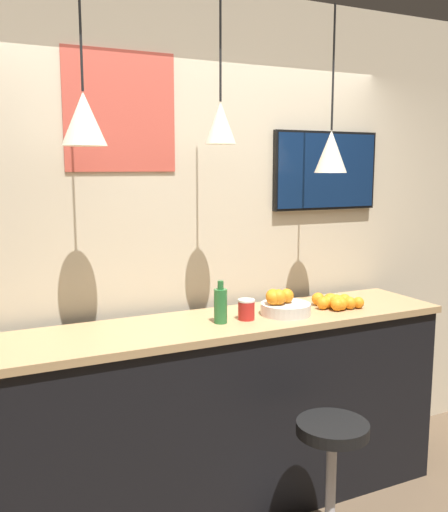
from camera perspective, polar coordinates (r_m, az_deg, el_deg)
name	(u,v)px	position (r m, az deg, el deg)	size (l,w,h in m)	color
back_wall	(195,245)	(3.37, -2.93, 1.12)	(8.00, 0.06, 2.90)	beige
service_counter	(224,415)	(3.28, 0.00, -15.62)	(2.60, 0.57, 1.09)	black
bar_stool	(331,465)	(2.99, 10.69, -19.86)	(0.37, 0.37, 0.69)	#B7B7BC
fruit_bowl	(283,305)	(3.20, 5.91, -4.87)	(0.28, 0.28, 0.15)	beige
orange_pile	(337,302)	(3.39, 11.19, -4.53)	(0.27, 0.24, 0.09)	orange
juice_bottle	(221,305)	(3.01, -0.35, -4.94)	(0.07, 0.07, 0.23)	#286B33
spread_jar	(246,309)	(3.09, 2.25, -5.36)	(0.09, 0.09, 0.11)	red
pendant_lamp_left	(84,118)	(2.80, -13.85, 13.22)	(0.21, 0.21, 0.80)	black
pendant_lamp_middle	(221,122)	(3.03, -0.35, 13.25)	(0.16, 0.16, 0.78)	black
pendant_lamp_right	(331,151)	(3.38, 10.65, 10.30)	(0.19, 0.19, 0.93)	black
mounted_tv	(326,171)	(3.73, 10.15, 8.39)	(0.76, 0.04, 0.49)	black
wall_poster	(121,111)	(3.17, -10.31, 14.05)	(0.61, 0.01, 0.64)	#C64C3D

